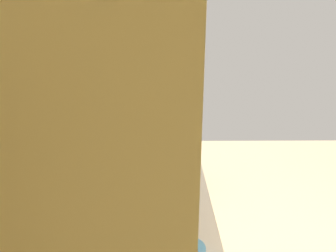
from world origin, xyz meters
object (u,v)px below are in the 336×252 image
oven_range (166,154)px  bowl (189,252)px  kettle (182,181)px  microwave (163,135)px

oven_range → bowl: 2.45m
bowl → kettle: kettle is taller
bowl → kettle: (0.67, 0.00, 0.05)m
bowl → kettle: size_ratio=0.84×
kettle → oven_range: bearing=3.5°
oven_range → kettle: bearing=-176.5°
microwave → kettle: bearing=-170.2°
microwave → bowl: bearing=-174.7°
oven_range → microwave: 1.12m
oven_range → kettle: kettle is taller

